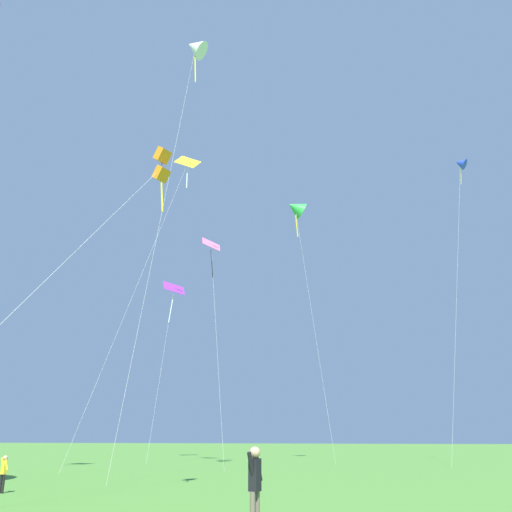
% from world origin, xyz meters
% --- Properties ---
extents(kite_orange_box, '(3.36, 8.64, 11.87)m').
position_xyz_m(kite_orange_box, '(-6.16, 11.89, 11.09)').
color(kite_orange_box, orange).
rests_on(kite_orange_box, ground_plane).
extents(kite_green_small, '(4.68, 5.32, 22.63)m').
position_xyz_m(kite_green_small, '(-7.90, 41.69, 21.57)').
color(kite_green_small, green).
rests_on(kite_green_small, ground_plane).
extents(kite_blue_delta, '(3.76, 6.29, 23.80)m').
position_xyz_m(kite_blue_delta, '(6.31, 40.18, 23.15)').
color(kite_blue_delta, blue).
rests_on(kite_blue_delta, ground_plane).
extents(kite_purple_streamer, '(4.57, 11.82, 16.69)m').
position_xyz_m(kite_purple_streamer, '(-21.12, 44.77, 15.08)').
color(kite_purple_streamer, purple).
rests_on(kite_purple_streamer, ground_plane).
extents(kite_yellow_diamond, '(3.49, 9.42, 22.85)m').
position_xyz_m(kite_yellow_diamond, '(-14.09, 31.08, 21.00)').
color(kite_yellow_diamond, yellow).
rests_on(kite_yellow_diamond, ground_plane).
extents(kite_white_distant, '(1.76, 6.97, 25.60)m').
position_xyz_m(kite_white_distant, '(-9.66, 22.31, 24.76)').
color(kite_white_distant, white).
rests_on(kite_white_distant, ground_plane).
extents(kite_pink_low, '(3.47, 4.96, 15.76)m').
position_xyz_m(kite_pink_low, '(-11.85, 31.47, 14.35)').
color(kite_pink_low, pink).
rests_on(kite_pink_low, ground_plane).
extents(person_child_small, '(0.39, 0.16, 1.21)m').
position_xyz_m(person_child_small, '(-11.74, 12.46, 0.73)').
color(person_child_small, black).
rests_on(person_child_small, ground_plane).
extents(person_with_spool, '(0.23, 0.52, 1.62)m').
position_xyz_m(person_with_spool, '(-0.92, 6.44, 0.97)').
color(person_with_spool, '#665B4C').
rests_on(person_with_spool, ground_plane).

